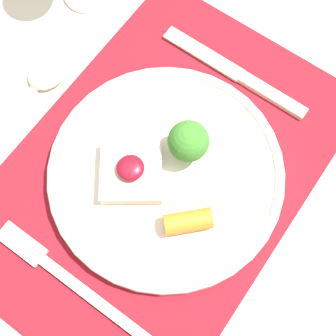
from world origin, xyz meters
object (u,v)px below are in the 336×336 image
at_px(fork, 62,275).
at_px(spoon, 37,84).
at_px(knife, 243,78).
at_px(dinner_plate, 167,170).

bearing_deg(fork, spoon, 47.43).
distance_m(fork, knife, 0.33).
bearing_deg(knife, fork, 173.61).
relative_size(fork, spoon, 1.09).
distance_m(dinner_plate, spoon, 0.21).
bearing_deg(spoon, knife, -55.73).
height_order(dinner_plate, knife, dinner_plate).
bearing_deg(fork, dinner_plate, -8.57).
relative_size(dinner_plate, knife, 1.32).
bearing_deg(dinner_plate, fork, 171.08).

